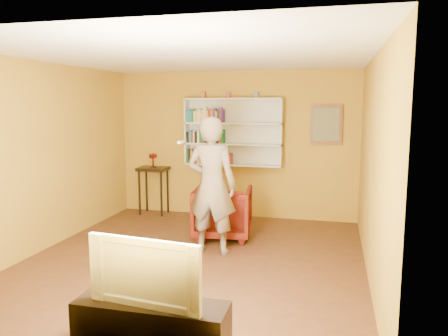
{
  "coord_description": "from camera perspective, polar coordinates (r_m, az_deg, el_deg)",
  "views": [
    {
      "loc": [
        1.79,
        -5.42,
        2.09
      ],
      "look_at": [
        0.23,
        0.75,
        1.17
      ],
      "focal_mm": 35.0,
      "sensor_mm": 36.0,
      "label": 1
    }
  ],
  "objects": [
    {
      "name": "television",
      "position": [
        3.73,
        -9.63,
        -12.91
      ],
      "size": [
        1.01,
        0.24,
        0.57
      ],
      "primitive_type": "imported",
      "rotation": [
        0.0,
        0.0,
        -0.11
      ],
      "color": "black",
      "rests_on": "tv_cabinet"
    },
    {
      "name": "tv_cabinet",
      "position": [
        3.94,
        -9.44,
        -19.97
      ],
      "size": [
        1.3,
        0.39,
        0.46
      ],
      "primitive_type": "cube",
      "color": "black",
      "rests_on": "ground"
    },
    {
      "name": "person",
      "position": [
        6.11,
        -1.61,
        -2.33
      ],
      "size": [
        0.73,
        0.5,
        1.94
      ],
      "primitive_type": "imported",
      "rotation": [
        0.0,
        0.0,
        3.09
      ],
      "color": "#746455",
      "rests_on": "ground"
    },
    {
      "name": "armchair",
      "position": [
        6.93,
        -0.17,
        -5.79
      ],
      "size": [
        0.97,
        1.0,
        0.82
      ],
      "primitive_type": "imported",
      "rotation": [
        0.0,
        0.0,
        3.26
      ],
      "color": "#450804",
      "rests_on": "ground"
    },
    {
      "name": "bookshelf",
      "position": [
        8.05,
        1.3,
        4.71
      ],
      "size": [
        1.8,
        0.29,
        1.23
      ],
      "color": "silver",
      "rests_on": "room_shell"
    },
    {
      "name": "books_row_middle",
      "position": [
        8.08,
        -2.36,
        4.09
      ],
      "size": [
        0.7,
        0.19,
        0.25
      ],
      "color": "black",
      "rests_on": "bookshelf"
    },
    {
      "name": "books_row_lower",
      "position": [
        8.1,
        -1.98,
        1.43
      ],
      "size": [
        0.84,
        0.19,
        0.27
      ],
      "color": "#166320",
      "rests_on": "bookshelf"
    },
    {
      "name": "room_shell",
      "position": [
        5.81,
        -4.03,
        -2.43
      ],
      "size": [
        5.3,
        5.8,
        2.88
      ],
      "color": "#442615",
      "rests_on": "ground"
    },
    {
      "name": "ornament_centre",
      "position": [
        8.0,
        0.59,
        9.5
      ],
      "size": [
        0.08,
        0.08,
        0.1
      ],
      "primitive_type": "cube",
      "color": "#9F3551",
      "rests_on": "bookshelf"
    },
    {
      "name": "framed_painting",
      "position": [
        7.89,
        13.21,
        5.56
      ],
      "size": [
        0.55,
        0.05,
        0.7
      ],
      "color": "brown",
      "rests_on": "room_shell"
    },
    {
      "name": "ornament_right",
      "position": [
        7.89,
        4.25,
        9.49
      ],
      "size": [
        0.07,
        0.07,
        0.1
      ],
      "primitive_type": "cube",
      "color": "#486578",
      "rests_on": "bookshelf"
    },
    {
      "name": "ornament_left",
      "position": [
        8.12,
        -2.74,
        9.52
      ],
      "size": [
        0.08,
        0.08,
        0.12
      ],
      "primitive_type": "cube",
      "color": "#9D4F2C",
      "rests_on": "bookshelf"
    },
    {
      "name": "ruby_lustre",
      "position": [
        8.42,
        -9.26,
        1.38
      ],
      "size": [
        0.17,
        0.17,
        0.26
      ],
      "color": "maroon",
      "rests_on": "console_table"
    },
    {
      "name": "console_table",
      "position": [
        8.47,
        -9.2,
        -0.95
      ],
      "size": [
        0.56,
        0.42,
        0.91
      ],
      "color": "black",
      "rests_on": "ground"
    },
    {
      "name": "game_remote",
      "position": [
        5.84,
        -5.67,
        3.39
      ],
      "size": [
        0.04,
        0.15,
        0.04
      ],
      "primitive_type": "cube",
      "color": "white",
      "rests_on": "person"
    },
    {
      "name": "books_row_upper",
      "position": [
        8.07,
        -2.42,
        6.82
      ],
      "size": [
        0.69,
        0.19,
        0.27
      ],
      "color": "teal",
      "rests_on": "bookshelf"
    }
  ]
}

